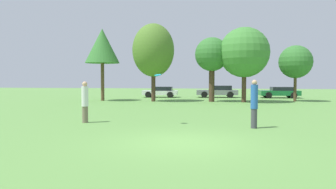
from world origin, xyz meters
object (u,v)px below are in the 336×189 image
person_catcher (254,103)px  tree_2 (212,55)px  tree_0 (102,46)px  parked_car_grey (218,91)px  parked_car_white (161,92)px  tree_4 (296,62)px  person_thrower (85,101)px  frisbee (158,75)px  tree_1 (153,50)px  parked_car_green (280,92)px  tree_3 (244,53)px

person_catcher → tree_2: size_ratio=0.34×
tree_0 → parked_car_grey: bearing=34.4°
parked_car_white → tree_4: bearing=157.2°
person_thrower → frisbee: (3.36, -0.14, 1.18)m
person_catcher → tree_0: size_ratio=0.29×
person_catcher → tree_2: (-1.98, 15.24, 3.08)m
tree_0 → tree_1: tree_1 is taller
person_catcher → tree_0: 19.61m
person_thrower → tree_4: tree_4 is taller
tree_2 → tree_1: bearing=-175.4°
tree_0 → tree_2: 9.99m
person_thrower → tree_2: (5.35, 14.71, 3.12)m
tree_2 → parked_car_white: 9.11m
tree_2 → parked_car_green: size_ratio=1.36×
tree_2 → tree_4: size_ratio=1.13×
parked_car_grey → tree_2: bearing=82.9°
frisbee → parked_car_white: (-3.67, 21.11, -1.52)m
tree_0 → tree_1: 4.84m
frisbee → tree_3: bearing=72.0°
person_catcher → tree_4: 17.76m
tree_2 → parked_car_white: tree_2 is taller
tree_1 → parked_car_grey: bearing=52.5°
tree_0 → person_thrower: bearing=-72.4°
person_catcher → frisbee: bearing=-1.5°
tree_2 → parked_car_white: size_ratio=1.44×
parked_car_grey → tree_4: bearing=138.4°
person_catcher → parked_car_grey: bearing=-82.1°
tree_0 → parked_car_grey: tree_0 is taller
tree_3 → person_thrower: bearing=-119.3°
person_catcher → tree_4: size_ratio=0.39×
tree_3 → parked_car_grey: size_ratio=1.42×
tree_4 → person_catcher: bearing=-107.7°
tree_3 → tree_1: bearing=-179.2°
person_thrower → tree_2: size_ratio=0.33×
tree_4 → parked_car_white: bearing=159.9°
person_thrower → person_catcher: 7.35m
frisbee → tree_1: (-3.14, 14.44, 2.39)m
tree_1 → parked_car_grey: tree_1 is taller
frisbee → parked_car_grey: bearing=83.4°
tree_2 → parked_car_grey: tree_2 is taller
parked_car_grey → person_thrower: bearing=72.1°
tree_2 → tree_3: bearing=-6.2°
parked_car_green → tree_3: bearing=56.7°
parked_car_white → parked_car_green: bearing=-179.5°
tree_0 → tree_3: bearing=-0.5°
tree_0 → parked_car_green: (16.98, 7.16, -4.36)m
tree_2 → tree_3: 2.76m
tree_3 → tree_0: bearing=179.5°
frisbee → tree_2: (1.99, 14.85, 1.94)m
person_thrower → parked_car_green: size_ratio=0.45×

